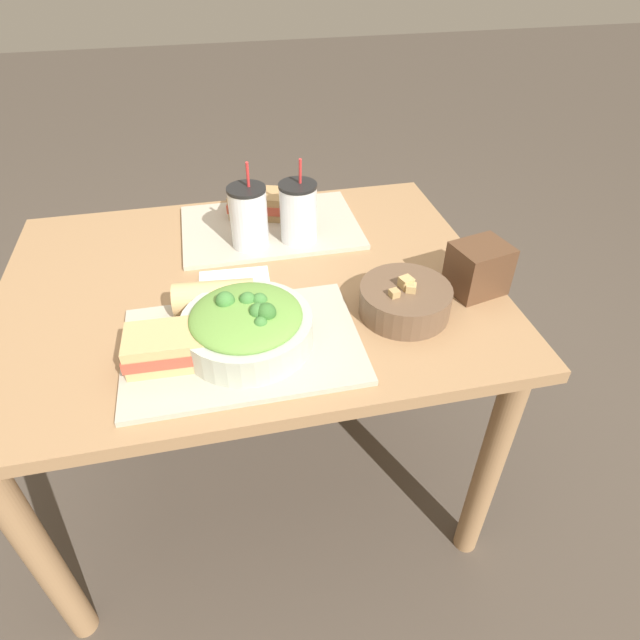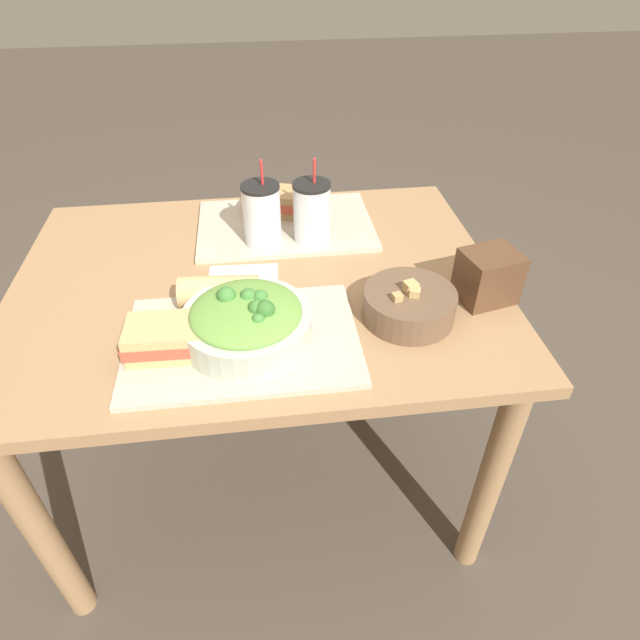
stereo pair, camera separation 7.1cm
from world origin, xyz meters
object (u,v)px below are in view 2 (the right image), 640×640
object	(u,v)px
sandwich_far	(275,201)
drink_cup_red	(312,213)
drink_cup_dark	(262,216)
sandwich_near	(167,338)
chip_bag	(488,276)
salad_bowl	(247,321)
napkin_folded	(243,278)
soup_bowl	(409,304)
baguette_near	(220,292)

from	to	relation	value
sandwich_far	drink_cup_red	world-z (taller)	drink_cup_red
drink_cup_red	drink_cup_dark	bearing A→B (deg)	180.00
sandwich_near	chip_bag	size ratio (longest dim) A/B	1.17
salad_bowl	drink_cup_dark	world-z (taller)	drink_cup_dark
drink_cup_dark	napkin_folded	size ratio (longest dim) A/B	1.29
napkin_folded	soup_bowl	bearing A→B (deg)	-28.89
soup_bowl	drink_cup_dark	xyz separation A→B (m)	(-0.29, 0.33, 0.05)
salad_bowl	soup_bowl	world-z (taller)	salad_bowl
salad_bowl	drink_cup_red	world-z (taller)	drink_cup_red
sandwich_far	drink_cup_red	bearing A→B (deg)	-43.70
soup_bowl	baguette_near	world-z (taller)	soup_bowl
salad_bowl	soup_bowl	distance (m)	0.34
sandwich_far	chip_bag	size ratio (longest dim) A/B	1.29
drink_cup_dark	chip_bag	bearing A→B (deg)	-31.08
sandwich_near	chip_bag	xyz separation A→B (m)	(0.67, 0.10, 0.01)
salad_bowl	soup_bowl	xyz separation A→B (m)	(0.33, 0.04, -0.02)
drink_cup_dark	drink_cup_red	xyz separation A→B (m)	(0.12, 0.00, -0.00)
sandwich_far	drink_cup_red	distance (m)	0.18
drink_cup_dark	drink_cup_red	distance (m)	0.12
sandwich_near	soup_bowl	bearing A→B (deg)	8.72
baguette_near	drink_cup_red	xyz separation A→B (m)	(0.22, 0.25, 0.04)
drink_cup_red	chip_bag	xyz separation A→B (m)	(0.35, -0.28, -0.03)
sandwich_near	baguette_near	world-z (taller)	baguette_near
drink_cup_red	chip_bag	size ratio (longest dim) A/B	1.57
soup_bowl	salad_bowl	bearing A→B (deg)	-173.20
salad_bowl	baguette_near	size ratio (longest dim) A/B	1.48
drink_cup_dark	drink_cup_red	world-z (taller)	drink_cup_dark
sandwich_near	sandwich_far	world-z (taller)	same
baguette_near	napkin_folded	xyz separation A→B (m)	(0.04, 0.11, -0.04)
soup_bowl	sandwich_near	distance (m)	0.49
baguette_near	drink_cup_dark	world-z (taller)	drink_cup_dark
sandwich_near	drink_cup_red	size ratio (longest dim) A/B	0.75
baguette_near	chip_bag	world-z (taller)	chip_bag
salad_bowl	chip_bag	size ratio (longest dim) A/B	1.87
baguette_near	drink_cup_red	size ratio (longest dim) A/B	0.81
sandwich_far	drink_cup_dark	size ratio (longest dim) A/B	0.81
drink_cup_red	salad_bowl	bearing A→B (deg)	-114.65
soup_bowl	baguette_near	distance (m)	0.39
baguette_near	chip_bag	distance (m)	0.57
soup_bowl	chip_bag	bearing A→B (deg)	14.11
sandwich_near	napkin_folded	world-z (taller)	sandwich_near
drink_cup_red	sandwich_far	bearing A→B (deg)	117.82
sandwich_near	sandwich_far	size ratio (longest dim) A/B	0.91
salad_bowl	sandwich_far	size ratio (longest dim) A/B	1.45
sandwich_far	napkin_folded	size ratio (longest dim) A/B	1.05
sandwich_near	drink_cup_dark	size ratio (longest dim) A/B	0.74
soup_bowl	napkin_folded	world-z (taller)	soup_bowl
salad_bowl	chip_bag	xyz separation A→B (m)	(0.52, 0.09, 0.00)
drink_cup_dark	chip_bag	distance (m)	0.55
baguette_near	drink_cup_dark	bearing A→B (deg)	-16.42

